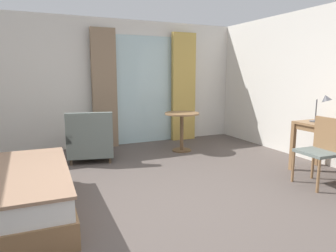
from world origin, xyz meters
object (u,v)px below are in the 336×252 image
desk_chair (322,147)px  armchair_by_window (91,141)px  round_cafe_table (182,123)px  desk_lamp (324,102)px

desk_chair → armchair_by_window: desk_chair is taller
desk_chair → round_cafe_table: bearing=109.7°
desk_chair → desk_lamp: size_ratio=2.07×
desk_chair → desk_lamp: desk_lamp is taller
desk_lamp → round_cafe_table: size_ratio=0.59×
armchair_by_window → round_cafe_table: size_ratio=1.18×
desk_lamp → desk_chair: bearing=-139.8°
armchair_by_window → round_cafe_table: 1.74m
desk_chair → round_cafe_table: (-0.86, 2.41, 0.03)m
desk_lamp → round_cafe_table: desk_lamp is taller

